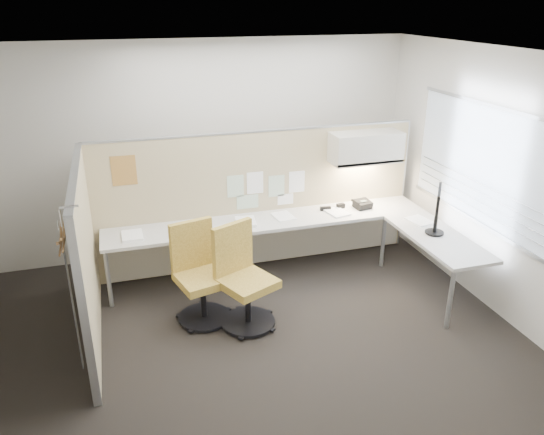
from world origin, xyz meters
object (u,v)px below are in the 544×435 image
object	(u,v)px
desk	(299,231)
phone	(362,204)
chair_right	(243,280)
chair_left	(199,276)
monitor	(437,208)

from	to	relation	value
desk	phone	size ratio (longest dim) A/B	16.96
chair_right	phone	world-z (taller)	chair_right
chair_left	desk	bearing A→B (deg)	9.62
desk	chair_left	world-z (taller)	chair_left
desk	chair_right	world-z (taller)	chair_right
chair_left	monitor	distance (m)	2.77
chair_right	phone	bearing A→B (deg)	3.98
chair_right	monitor	distance (m)	2.35
desk	chair_right	size ratio (longest dim) A/B	3.68
chair_right	phone	size ratio (longest dim) A/B	4.61
monitor	phone	world-z (taller)	monitor
desk	chair_left	size ratio (longest dim) A/B	3.75
chair_left	phone	size ratio (longest dim) A/B	4.52
monitor	phone	bearing A→B (deg)	59.83
chair_left	monitor	size ratio (longest dim) A/B	1.98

